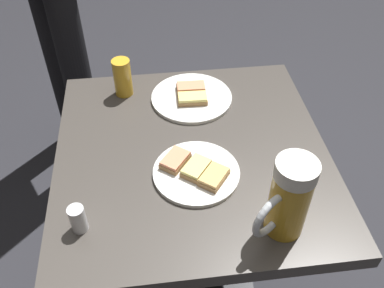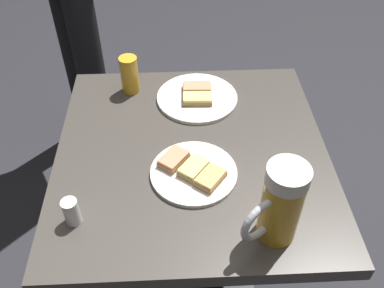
{
  "view_description": "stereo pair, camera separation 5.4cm",
  "coord_description": "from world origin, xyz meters",
  "px_view_note": "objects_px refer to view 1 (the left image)",
  "views": [
    {
      "loc": [
        0.71,
        -0.09,
        1.41
      ],
      "look_at": [
        0.0,
        0.0,
        0.73
      ],
      "focal_mm": 39.25,
      "sensor_mm": 36.0,
      "label": 1
    },
    {
      "loc": [
        0.72,
        -0.03,
        1.41
      ],
      "look_at": [
        0.0,
        0.0,
        0.73
      ],
      "focal_mm": 39.25,
      "sensor_mm": 36.0,
      "label": 2
    }
  ],
  "objects_px": {
    "salt_shaker": "(78,219)",
    "beer_mug": "(288,199)",
    "beer_glass_small": "(123,77)",
    "plate_far": "(192,97)",
    "plate_near": "(194,171)"
  },
  "relations": [
    {
      "from": "plate_far",
      "to": "beer_glass_small",
      "type": "distance_m",
      "value": 0.19
    },
    {
      "from": "plate_near",
      "to": "beer_mug",
      "type": "xyz_separation_m",
      "value": [
        0.17,
        0.15,
        0.08
      ]
    },
    {
      "from": "plate_far",
      "to": "beer_mug",
      "type": "height_order",
      "value": "beer_mug"
    },
    {
      "from": "plate_far",
      "to": "beer_glass_small",
      "type": "xyz_separation_m",
      "value": [
        -0.05,
        -0.18,
        0.04
      ]
    },
    {
      "from": "plate_far",
      "to": "salt_shaker",
      "type": "relative_size",
      "value": 3.56
    },
    {
      "from": "plate_far",
      "to": "beer_glass_small",
      "type": "height_order",
      "value": "beer_glass_small"
    },
    {
      "from": "beer_glass_small",
      "to": "salt_shaker",
      "type": "height_order",
      "value": "beer_glass_small"
    },
    {
      "from": "salt_shaker",
      "to": "beer_mug",
      "type": "bearing_deg",
      "value": 82.99
    },
    {
      "from": "plate_near",
      "to": "salt_shaker",
      "type": "bearing_deg",
      "value": -64.61
    },
    {
      "from": "plate_far",
      "to": "salt_shaker",
      "type": "xyz_separation_m",
      "value": [
        0.39,
        -0.27,
        0.02
      ]
    },
    {
      "from": "plate_near",
      "to": "beer_mug",
      "type": "relative_size",
      "value": 1.08
    },
    {
      "from": "salt_shaker",
      "to": "plate_near",
      "type": "bearing_deg",
      "value": 115.39
    },
    {
      "from": "plate_far",
      "to": "salt_shaker",
      "type": "distance_m",
      "value": 0.48
    },
    {
      "from": "plate_near",
      "to": "salt_shaker",
      "type": "xyz_separation_m",
      "value": [
        0.12,
        -0.25,
        0.02
      ]
    },
    {
      "from": "salt_shaker",
      "to": "beer_glass_small",
      "type": "bearing_deg",
      "value": 168.34
    }
  ]
}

